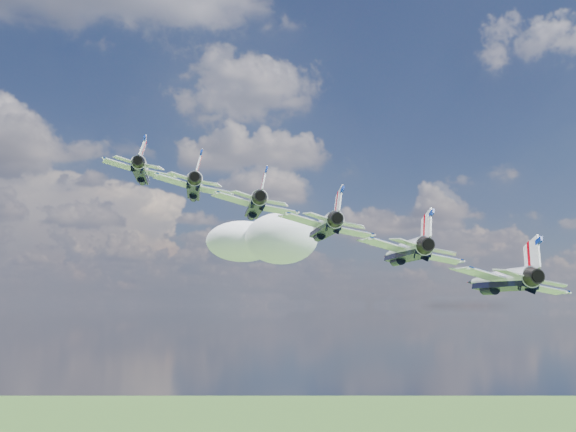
{
  "coord_description": "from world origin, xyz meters",
  "views": [
    {
      "loc": [
        -5.42,
        -90.12,
        138.92
      ],
      "look_at": [
        10.91,
        -11.81,
        150.16
      ],
      "focal_mm": 40.0,
      "sensor_mm": 36.0,
      "label": 1
    }
  ],
  "objects": [
    {
      "name": "cloud_far",
      "position": [
        44.99,
        235.69,
        175.78
      ],
      "size": [
        58.94,
        46.31,
        23.16
      ],
      "primitive_type": "ellipsoid",
      "color": "white"
    },
    {
      "name": "jet_5",
      "position": [
        29.36,
        -29.66,
        141.59
      ],
      "size": [
        12.67,
        16.77,
        7.07
      ],
      "primitive_type": null,
      "rotation": [
        0.0,
        0.22,
        -0.07
      ],
      "color": "white"
    },
    {
      "name": "jet_3",
      "position": [
        14.6,
        -15.38,
        148.45
      ],
      "size": [
        12.67,
        16.77,
        7.07
      ],
      "primitive_type": null,
      "rotation": [
        0.0,
        0.22,
        -0.07
      ],
      "color": "white"
    },
    {
      "name": "jet_2",
      "position": [
        7.22,
        -8.24,
        151.87
      ],
      "size": [
        12.67,
        16.77,
        7.07
      ],
      "primitive_type": null,
      "rotation": [
        0.0,
        0.22,
        -0.07
      ],
      "color": "silver"
    },
    {
      "name": "jet_0",
      "position": [
        -7.55,
        6.04,
        158.73
      ],
      "size": [
        12.67,
        16.77,
        7.07
      ],
      "primitive_type": null,
      "rotation": [
        0.0,
        0.22,
        -0.07
      ],
      "color": "white"
    },
    {
      "name": "jet_4",
      "position": [
        21.98,
        -22.52,
        145.02
      ],
      "size": [
        12.67,
        16.77,
        7.07
      ],
      "primitive_type": null,
      "rotation": [
        0.0,
        0.22,
        -0.07
      ],
      "color": "white"
    },
    {
      "name": "jet_1",
      "position": [
        -0.17,
        -1.1,
        155.3
      ],
      "size": [
        12.67,
        16.77,
        7.07
      ],
      "primitive_type": null,
      "rotation": [
        0.0,
        0.22,
        -0.07
      ],
      "color": "silver"
    }
  ]
}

